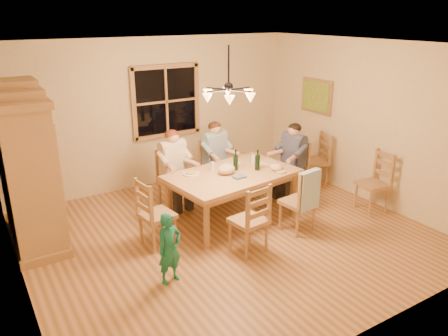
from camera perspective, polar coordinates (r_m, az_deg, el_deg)
floor at (r=6.52m, az=0.53°, el=-8.62°), size 5.50×5.50×0.00m
ceiling at (r=5.75m, az=0.62°, el=15.79°), size 5.50×5.00×0.02m
wall_back at (r=8.15m, az=-8.89°, el=7.11°), size 5.50×0.02×2.70m
wall_left at (r=5.17m, az=-26.22°, el=-2.11°), size 0.02×5.00×2.70m
wall_right at (r=7.77m, az=18.10°, el=5.75°), size 0.02×5.00×2.70m
window at (r=8.16m, az=-7.57°, el=8.62°), size 1.30×0.06×1.30m
painting at (r=8.50m, az=11.98°, el=9.15°), size 0.06×0.78×0.64m
chandelier at (r=5.83m, az=0.60°, el=9.67°), size 0.77×0.68×0.71m
armoire at (r=6.44m, az=-24.22°, el=-0.53°), size 0.66×1.40×2.30m
dining_table at (r=6.75m, az=1.11°, el=-1.41°), size 2.09×1.43×0.76m
chair_far_left at (r=7.31m, az=-6.50°, el=-2.88°), size 0.49×0.47×0.99m
chair_far_right at (r=7.77m, az=-1.12°, el=-1.36°), size 0.49×0.47×0.99m
chair_near_left at (r=5.97m, az=3.20°, el=-8.17°), size 0.49×0.47×0.99m
chair_near_right at (r=6.60m, az=9.54°, el=-5.59°), size 0.49×0.47×0.99m
chair_end_left at (r=6.19m, az=-8.65°, el=-7.35°), size 0.47×0.49×0.99m
chair_end_right at (r=7.76m, az=8.79°, el=-1.62°), size 0.47×0.49×0.99m
adult_woman at (r=7.12m, az=-6.67°, el=1.12°), size 0.43×0.46×0.87m
adult_plaid_man at (r=7.59m, az=-1.15°, el=2.43°), size 0.43×0.46×0.87m
adult_slate_man at (r=7.58m, az=9.00°, el=2.17°), size 0.46×0.43×0.87m
towel at (r=6.33m, az=11.02°, el=-2.89°), size 0.39×0.15×0.58m
wine_bottle_a at (r=6.79m, az=1.53°, el=1.07°), size 0.08×0.08×0.33m
wine_bottle_b at (r=6.80m, az=4.39°, el=1.05°), size 0.08×0.08×0.33m
plate_woman at (r=6.67m, az=-4.34°, el=-0.74°), size 0.26×0.26×0.02m
plate_plaid at (r=7.12m, az=1.13°, el=0.65°), size 0.26×0.26×0.02m
plate_slate at (r=7.20m, az=5.75°, el=0.77°), size 0.26×0.26×0.02m
wine_glass_a at (r=6.79m, az=-1.49°, el=0.22°), size 0.06×0.06×0.14m
wine_glass_b at (r=7.13m, az=3.85°, el=1.15°), size 0.06×0.06×0.14m
cap at (r=6.85m, az=6.83°, el=0.12°), size 0.20×0.20×0.11m
napkin at (r=6.51m, az=2.01°, el=-1.16°), size 0.20×0.16×0.03m
cloth_bundle at (r=6.64m, az=0.31°, el=-0.17°), size 0.28×0.22×0.15m
child at (r=5.30m, az=-7.13°, el=-10.39°), size 0.36×0.28×0.89m
chair_spare_front at (r=7.54m, az=18.73°, el=-3.11°), size 0.48×0.50×0.99m
chair_spare_back at (r=8.41m, az=11.68°, el=-0.12°), size 0.53×0.55×0.99m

